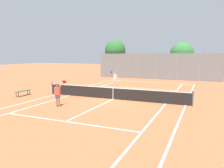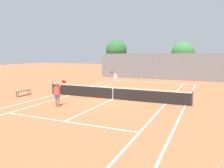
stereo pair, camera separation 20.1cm
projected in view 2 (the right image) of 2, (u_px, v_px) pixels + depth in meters
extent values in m
plane|color=#BC663D|center=(113.00, 99.00, 17.36)|extent=(120.00, 120.00, 0.00)
cube|color=white|center=(150.00, 82.00, 28.14)|extent=(11.00, 0.10, 0.01)
cube|color=white|center=(57.00, 94.00, 19.57)|extent=(0.10, 23.80, 0.01)
cube|color=white|center=(185.00, 106.00, 15.15)|extent=(0.10, 23.80, 0.01)
cube|color=white|center=(70.00, 95.00, 19.02)|extent=(0.10, 23.80, 0.01)
cube|color=white|center=(165.00, 104.00, 15.70)|extent=(0.10, 23.80, 0.01)
cube|color=white|center=(64.00, 121.00, 11.57)|extent=(8.26, 0.10, 0.01)
cube|color=white|center=(137.00, 88.00, 23.16)|extent=(8.26, 0.10, 0.01)
cube|color=white|center=(113.00, 99.00, 17.36)|extent=(0.10, 12.80, 0.01)
cylinder|color=#474C47|center=(53.00, 88.00, 19.68)|extent=(0.10, 0.10, 1.07)
cylinder|color=#474C47|center=(192.00, 99.00, 14.90)|extent=(0.10, 0.10, 1.07)
cube|color=black|center=(113.00, 93.00, 17.30)|extent=(11.90, 0.02, 0.89)
cube|color=white|center=(113.00, 88.00, 17.24)|extent=(11.90, 0.03, 0.06)
cube|color=white|center=(113.00, 94.00, 17.30)|extent=(0.05, 0.03, 0.89)
cylinder|color=#936B4C|center=(56.00, 101.00, 14.87)|extent=(0.13, 0.13, 0.82)
cylinder|color=#936B4C|center=(59.00, 101.00, 14.82)|extent=(0.13, 0.13, 0.82)
cube|color=#334C8C|center=(57.00, 96.00, 14.80)|extent=(0.31, 0.23, 0.24)
cube|color=#D84C3F|center=(57.00, 91.00, 14.75)|extent=(0.37, 0.26, 0.56)
sphere|color=#936B4C|center=(57.00, 85.00, 14.70)|extent=(0.22, 0.22, 0.22)
cylinder|color=black|center=(57.00, 84.00, 14.69)|extent=(0.23, 0.23, 0.02)
cylinder|color=#936B4C|center=(54.00, 91.00, 14.81)|extent=(0.08, 0.08, 0.52)
cylinder|color=#936B4C|center=(60.00, 86.00, 14.82)|extent=(0.16, 0.46, 0.35)
cylinder|color=maroon|center=(63.00, 83.00, 15.02)|extent=(0.07, 0.25, 0.22)
cylinder|color=maroon|center=(64.00, 82.00, 15.12)|extent=(0.31, 0.24, 0.23)
cylinder|color=#D8A884|center=(116.00, 83.00, 24.17)|extent=(0.13, 0.13, 0.82)
cylinder|color=#D8A884|center=(115.00, 83.00, 24.22)|extent=(0.13, 0.13, 0.82)
cube|color=beige|center=(115.00, 80.00, 24.15)|extent=(0.31, 0.23, 0.24)
cube|color=white|center=(115.00, 77.00, 24.10)|extent=(0.37, 0.26, 0.56)
sphere|color=#D8A884|center=(115.00, 73.00, 24.05)|extent=(0.22, 0.22, 0.22)
cylinder|color=black|center=(115.00, 73.00, 24.04)|extent=(0.23, 0.23, 0.02)
cylinder|color=#D8A884|center=(117.00, 77.00, 24.06)|extent=(0.08, 0.08, 0.52)
cylinder|color=#D8A884|center=(114.00, 74.00, 23.96)|extent=(0.16, 0.46, 0.35)
cylinder|color=black|center=(112.00, 73.00, 23.72)|extent=(0.07, 0.25, 0.22)
cylinder|color=black|center=(112.00, 72.00, 23.59)|extent=(0.31, 0.24, 0.23)
sphere|color=#D1DB33|center=(68.00, 106.00, 14.81)|extent=(0.07, 0.07, 0.07)
sphere|color=#D1DB33|center=(15.00, 112.00, 13.31)|extent=(0.07, 0.07, 0.07)
sphere|color=#D1DB33|center=(94.00, 100.00, 16.92)|extent=(0.07, 0.07, 0.07)
sphere|color=#D1DB33|center=(122.00, 87.00, 23.54)|extent=(0.07, 0.07, 0.07)
sphere|color=#D1DB33|center=(186.00, 92.00, 20.39)|extent=(0.07, 0.07, 0.07)
cube|color=#2D6638|center=(23.00, 91.00, 18.78)|extent=(0.36, 1.50, 0.05)
cylinder|color=#262626|center=(30.00, 92.00, 19.33)|extent=(0.05, 0.05, 0.41)
cylinder|color=#262626|center=(19.00, 95.00, 18.18)|extent=(0.05, 0.05, 0.41)
cylinder|color=#262626|center=(28.00, 92.00, 19.43)|extent=(0.05, 0.05, 0.41)
cylinder|color=#262626|center=(16.00, 94.00, 18.28)|extent=(0.05, 0.05, 0.41)
cylinder|color=gray|center=(102.00, 65.00, 34.94)|extent=(0.08, 0.08, 3.73)
cylinder|color=gray|center=(119.00, 66.00, 33.75)|extent=(0.08, 0.08, 3.73)
cylinder|color=gray|center=(137.00, 66.00, 32.57)|extent=(0.08, 0.08, 3.73)
cylinder|color=gray|center=(157.00, 66.00, 31.38)|extent=(0.08, 0.08, 3.73)
cylinder|color=gray|center=(178.00, 67.00, 30.19)|extent=(0.08, 0.08, 3.73)
cylinder|color=gray|center=(201.00, 67.00, 29.01)|extent=(0.08, 0.08, 3.73)
cube|color=slate|center=(157.00, 66.00, 31.38)|extent=(17.70, 0.02, 3.69)
cylinder|color=brown|center=(116.00, 67.00, 36.10)|extent=(0.20, 0.20, 3.04)
sphere|color=#2D6B33|center=(116.00, 50.00, 35.74)|extent=(3.42, 3.42, 3.42)
sphere|color=#2D6B33|center=(115.00, 53.00, 36.21)|extent=(1.88, 1.88, 1.88)
cylinder|color=brown|center=(182.00, 70.00, 33.07)|extent=(0.23, 0.23, 2.49)
sphere|color=#387A3D|center=(183.00, 54.00, 32.75)|extent=(3.48, 3.48, 3.48)
sphere|color=#387A3D|center=(181.00, 56.00, 32.77)|extent=(2.41, 2.41, 2.41)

